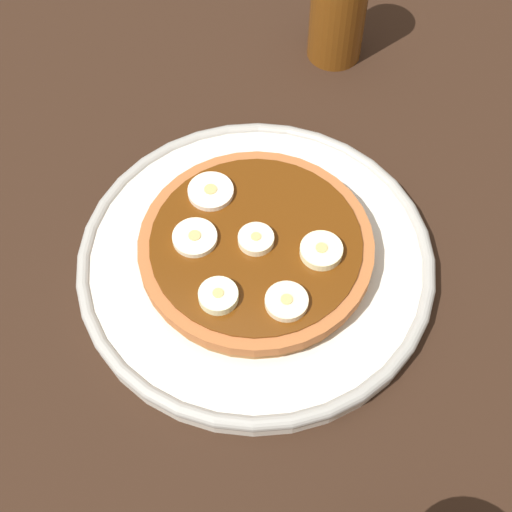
{
  "coord_description": "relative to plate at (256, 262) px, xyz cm",
  "views": [
    {
      "loc": [
        6.73,
        -31.57,
        52.4
      ],
      "look_at": [
        0.0,
        0.0,
        1.84
      ],
      "focal_mm": 54.72,
      "sensor_mm": 36.0,
      "label": 1
    }
  ],
  "objects": [
    {
      "name": "banana_slice_0",
      "position": [
        -0.33,
        0.35,
        3.06
      ],
      "size": [
        2.72,
        2.72,
        0.89
      ],
      "color": "#FDEAB9",
      "rests_on": "pancake_stack"
    },
    {
      "name": "banana_slice_4",
      "position": [
        -1.6,
        -5.32,
        3.11
      ],
      "size": [
        2.87,
        2.87,
        0.98
      ],
      "color": "#EFF4BA",
      "rests_on": "pancake_stack"
    },
    {
      "name": "banana_slice_2",
      "position": [
        4.93,
        -0.1,
        3.08
      ],
      "size": [
        3.19,
        3.19,
        0.94
      ],
      "color": "#FBF3B5",
      "rests_on": "pancake_stack"
    },
    {
      "name": "pancake_stack",
      "position": [
        -0.12,
        0.18,
        1.7
      ],
      "size": [
        17.84,
        17.84,
        2.24
      ],
      "color": "#9A6738",
      "rests_on": "plate"
    },
    {
      "name": "banana_slice_3",
      "position": [
        -4.39,
        3.71,
        2.97
      ],
      "size": [
        3.58,
        3.58,
        0.71
      ],
      "color": "#F8E4C6",
      "rests_on": "pancake_stack"
    },
    {
      "name": "banana_slice_5",
      "position": [
        3.22,
        -4.72,
        3.02
      ],
      "size": [
        3.11,
        3.11,
        0.8
      ],
      "color": "#F8E4B4",
      "rests_on": "pancake_stack"
    },
    {
      "name": "plate",
      "position": [
        0.0,
        0.0,
        0.0
      ],
      "size": [
        27.78,
        27.78,
        1.93
      ],
      "color": "silver",
      "rests_on": "ground_plane"
    },
    {
      "name": "banana_slice_1",
      "position": [
        -4.52,
        -0.75,
        2.98
      ],
      "size": [
        3.38,
        3.38,
        0.72
      ],
      "color": "#F6EBC6",
      "rests_on": "pancake_stack"
    },
    {
      "name": "ground_plane",
      "position": [
        0.0,
        0.0,
        -2.54
      ],
      "size": [
        140.0,
        140.0,
        3.0
      ],
      "primitive_type": "cube",
      "color": "black"
    }
  ]
}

